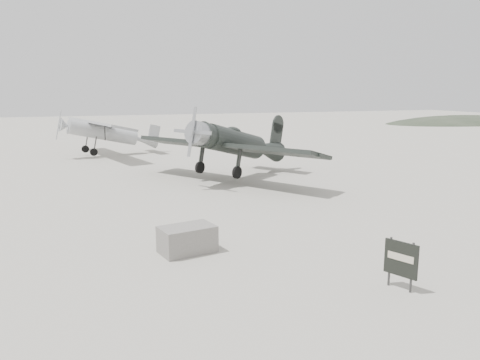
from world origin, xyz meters
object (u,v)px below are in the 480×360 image
object	(u,v)px
equipment_block	(187,239)
sign_board	(401,260)
lowwing_monoplane	(238,144)
highwing_monoplane	(107,130)

from	to	relation	value
equipment_block	sign_board	size ratio (longest dim) A/B	1.28
equipment_block	sign_board	bearing A→B (deg)	-45.81
lowwing_monoplane	equipment_block	xyz separation A→B (m)	(-5.57, -10.85, -1.56)
lowwing_monoplane	sign_board	world-z (taller)	lowwing_monoplane
sign_board	lowwing_monoplane	bearing A→B (deg)	62.46
equipment_block	sign_board	world-z (taller)	sign_board
lowwing_monoplane	highwing_monoplane	xyz separation A→B (m)	(-6.08, 12.21, -0.04)
highwing_monoplane	lowwing_monoplane	bearing A→B (deg)	-77.24
lowwing_monoplane	sign_board	bearing A→B (deg)	-126.93
highwing_monoplane	equipment_block	world-z (taller)	highwing_monoplane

